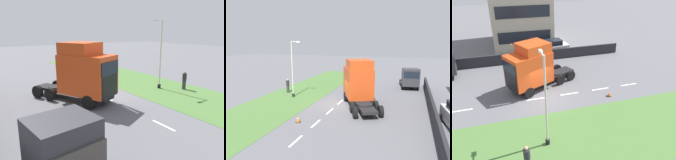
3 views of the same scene
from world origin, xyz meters
TOP-DOWN VIEW (x-y plane):
  - ground_plane at (0.00, 0.00)m, footprint 120.00×120.00m
  - grass_verge at (-6.00, 0.00)m, footprint 7.00×44.00m
  - lane_markings at (0.00, -0.70)m, footprint 0.16×17.80m
  - lorry_cab at (1.97, 0.87)m, footprint 5.22×7.38m
  - lamp_post at (-5.80, 1.17)m, footprint 1.27×0.29m
  - pedestrian at (-7.57, 2.76)m, footprint 0.39×0.39m
  - traffic_cone_lead at (-1.47, -5.70)m, footprint 0.36×0.36m

SIDE VIEW (x-z plane):
  - ground_plane at x=0.00m, z-range 0.00..0.00m
  - lane_markings at x=0.00m, z-range 0.00..0.00m
  - grass_verge at x=-6.00m, z-range 0.00..0.01m
  - traffic_cone_lead at x=-1.47m, z-range -0.01..0.57m
  - pedestrian at x=-7.57m, z-range -0.01..1.75m
  - lorry_cab at x=1.97m, z-range -0.06..4.75m
  - lamp_post at x=-5.80m, z-range -0.21..6.27m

